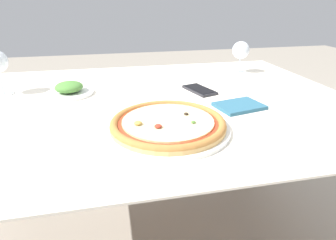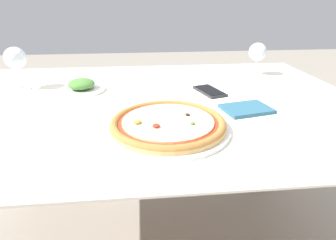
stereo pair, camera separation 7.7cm
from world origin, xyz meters
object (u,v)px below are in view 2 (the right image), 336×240
wine_glass_far_left (258,53)px  pizza_plate (168,124)px  dining_table (154,119)px  cell_phone (210,91)px  side_plate (82,87)px  wine_glass_far_right (15,59)px

wine_glass_far_left → pizza_plate: bearing=-130.4°
dining_table → cell_phone: (0.22, 0.06, 0.08)m
side_plate → cell_phone: bearing=-7.5°
wine_glass_far_left → side_plate: size_ratio=0.84×
pizza_plate → side_plate: 0.48m
dining_table → wine_glass_far_left: wine_glass_far_left is taller
dining_table → pizza_plate: 0.27m
dining_table → wine_glass_far_left: bearing=31.1°
pizza_plate → wine_glass_far_left: bearing=49.6°
wine_glass_far_left → side_plate: 0.79m
wine_glass_far_left → wine_glass_far_right: 1.02m
wine_glass_far_right → side_plate: 0.27m
wine_glass_far_right → pizza_plate: bearing=-38.3°
dining_table → wine_glass_far_left: 0.60m
pizza_plate → cell_phone: bearing=58.3°
dining_table → pizza_plate: pizza_plate is taller
wine_glass_far_right → side_plate: bearing=-12.2°
wine_glass_far_left → wine_glass_far_right: wine_glass_far_right is taller
wine_glass_far_right → side_plate: (0.24, -0.05, -0.10)m
cell_phone → side_plate: side_plate is taller
pizza_plate → wine_glass_far_right: wine_glass_far_right is taller
wine_glass_far_left → wine_glass_far_right: bearing=-173.3°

